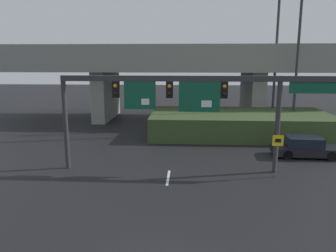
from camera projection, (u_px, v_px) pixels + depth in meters
lane_markings at (172, 155)px, 22.73m from camera, size 0.14×29.11×0.01m
signal_gantry at (191, 94)px, 18.68m from camera, size 16.32×0.44×5.61m
speed_limit_sign at (277, 149)px, 18.12m from camera, size 0.60×0.11×2.49m
highway_light_pole_near at (300, 26)px, 28.69m from camera, size 0.70×0.36×18.08m
highway_light_pole_far at (276, 49)px, 31.06m from camera, size 0.70×0.36×14.40m
overpass_bridge at (178, 67)px, 35.72m from camera, size 38.14×9.60×8.00m
grass_embankment at (240, 124)px, 29.05m from camera, size 15.55×7.79×1.93m
parked_sedan_near_right at (305, 148)px, 22.27m from camera, size 4.53×2.02×1.37m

